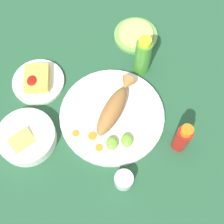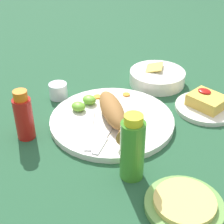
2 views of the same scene
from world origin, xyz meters
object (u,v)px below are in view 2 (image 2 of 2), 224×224
Objects in this scene: fried_fish at (114,113)px; tortilla_plate at (184,206)px; guacamole_bowl at (157,77)px; fork_near at (106,136)px; main_plate at (112,120)px; hot_sauce_bottle_green at (132,148)px; side_plate_fries at (206,108)px; fork_far at (90,132)px; salt_cup at (58,92)px; hot_sauce_bottle_red at (24,116)px.

tortilla_plate is at bearing -168.40° from fried_fish.
guacamole_bowl is 0.57m from tortilla_plate.
fork_near is at bearing 150.10° from fried_fish.
hot_sauce_bottle_green reaches higher than main_plate.
side_plate_fries is at bearing -83.59° from hot_sauce_bottle_green.
fork_far is 0.33m from tortilla_plate.
salt_cup is 0.32× the size of side_plate_fries.
fork_far is at bearing 102.13° from guacamole_bowl.
fork_near and fork_far have the same top height.
hot_sauce_bottle_green is at bearing 122.87° from guacamole_bowl.
side_plate_fries is (0.04, -0.38, -0.07)m from hot_sauce_bottle_green.
fork_near is at bearing -140.20° from hot_sauce_bottle_red.
salt_cup is 0.31× the size of guacamole_bowl.
fork_near is 0.22m from hot_sauce_bottle_red.
fried_fish is 1.62× the size of fork_far.
fork_near is 2.90× the size of salt_cup.
hot_sauce_bottle_red is 0.75× the size of guacamole_bowl.
fork_far reaches higher than side_plate_fries.
fork_far is 0.83× the size of hot_sauce_bottle_green.
hot_sauce_bottle_green is 0.16m from tortilla_plate.
fork_far is 0.99× the size of hot_sauce_bottle_red.
hot_sauce_bottle_red is 0.84× the size of hot_sauce_bottle_green.
fried_fish is 1.20× the size of guacamole_bowl.
salt_cup is (0.11, -0.19, -0.05)m from hot_sauce_bottle_red.
side_plate_fries is 0.42m from tortilla_plate.
guacamole_bowl is at bearing -76.26° from main_plate.
salt_cup reaches higher than tortilla_plate.
fork_near is 0.92× the size of side_plate_fries.
hot_sauce_bottle_red is 0.55m from side_plate_fries.
fork_near reaches higher than main_plate.
hot_sauce_bottle_green is (-0.30, -0.10, 0.01)m from hot_sauce_bottle_red.
guacamole_bowl reaches higher than fork_far.
hot_sauce_bottle_green is 0.43m from salt_cup.
hot_sauce_bottle_red is (0.11, 0.22, 0.06)m from main_plate.
main_plate is 2.53× the size of fork_far.
guacamole_bowl reaches higher than tortilla_plate.
main_plate is 0.09m from fork_far.
hot_sauce_bottle_red is (0.13, 0.21, 0.02)m from fried_fish.
main_plate is 0.04m from fried_fish.
main_plate is 2.50× the size of hot_sauce_bottle_red.
main_plate is 0.09m from fork_near.
main_plate is 1.92× the size of side_plate_fries.
hot_sauce_bottle_green is at bearing 45.80° from fork_near.
hot_sauce_bottle_green reaches higher than fork_far.
guacamole_bowl is at bearing -44.83° from fried_fish.
fried_fish is at bearing -175.56° from fork_near.
side_plate_fries is at bearing -119.64° from main_plate.
hot_sauce_bottle_red is at bearing 13.13° from tortilla_plate.
fried_fish reaches higher than guacamole_bowl.
fried_fish is at bearing -17.50° from tortilla_plate.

